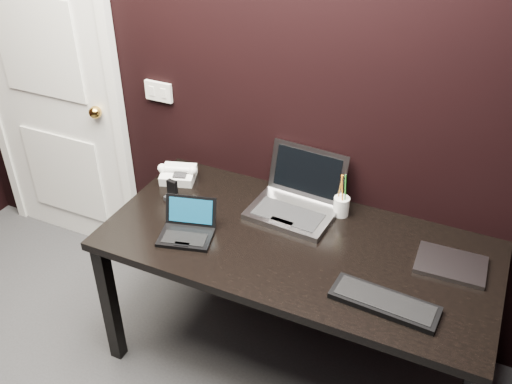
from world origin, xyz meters
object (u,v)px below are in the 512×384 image
at_px(desk, 296,256).
at_px(closed_laptop, 451,264).
at_px(desk_phone, 178,174).
at_px(pen_cup, 341,205).
at_px(mobile_phone, 172,192).
at_px(netbook, 187,229).
at_px(ext_keyboard, 384,302).
at_px(door, 48,82).
at_px(silver_laptop, 296,201).

distance_m(desk, closed_laptop, 0.65).
distance_m(desk_phone, pen_cup, 0.84).
height_order(desk_phone, pen_cup, pen_cup).
bearing_deg(mobile_phone, pen_cup, 16.10).
height_order(netbook, ext_keyboard, netbook).
relative_size(netbook, ext_keyboard, 0.66).
height_order(netbook, desk_phone, netbook).
bearing_deg(desk, door, 167.18).
bearing_deg(pen_cup, netbook, -142.48).
relative_size(desk, netbook, 6.19).
height_order(door, silver_laptop, door).
height_order(desk, netbook, netbook).
bearing_deg(silver_laptop, ext_keyboard, -38.84).
bearing_deg(pen_cup, desk_phone, -175.63).
xyz_separation_m(door, silver_laptop, (1.55, -0.15, -0.25)).
bearing_deg(mobile_phone, netbook, -45.15).
relative_size(closed_laptop, mobile_phone, 2.78).
bearing_deg(closed_laptop, netbook, -165.77).
bearing_deg(desk_phone, silver_laptop, 0.45).
height_order(door, netbook, door).
xyz_separation_m(desk, desk_phone, (-0.73, 0.22, 0.11)).
bearing_deg(ext_keyboard, door, 164.36).
relative_size(door, mobile_phone, 20.84).
relative_size(mobile_phone, pen_cup, 0.48).
distance_m(door, silver_laptop, 1.58).
bearing_deg(mobile_phone, ext_keyboard, -13.52).
xyz_separation_m(desk, closed_laptop, (0.63, 0.12, 0.09)).
relative_size(netbook, pen_cup, 1.27).
relative_size(desk, closed_laptop, 5.95).
bearing_deg(netbook, door, 156.07).
bearing_deg(silver_laptop, netbook, -134.02).
xyz_separation_m(netbook, desk_phone, (-0.27, 0.37, 0.01)).
xyz_separation_m(closed_laptop, desk_phone, (-1.36, 0.09, 0.03)).
bearing_deg(ext_keyboard, closed_laptop, 59.85).
relative_size(netbook, silver_laptop, 0.68).
bearing_deg(silver_laptop, door, 174.32).
height_order(desk, silver_laptop, silver_laptop).
relative_size(desk, mobile_phone, 16.56).
bearing_deg(desk, pen_cup, 69.17).
xyz_separation_m(desk, netbook, (-0.46, -0.15, 0.11)).
relative_size(silver_laptop, desk_phone, 1.93).
distance_m(netbook, closed_laptop, 1.12).
height_order(ext_keyboard, closed_laptop, ext_keyboard).
xyz_separation_m(door, mobile_phone, (0.98, -0.32, -0.27)).
bearing_deg(closed_laptop, pen_cup, 163.29).
xyz_separation_m(closed_laptop, pen_cup, (-0.52, 0.16, 0.04)).
height_order(silver_laptop, desk_phone, silver_laptop).
bearing_deg(ext_keyboard, netbook, 176.45).
bearing_deg(door, ext_keyboard, -15.64).
relative_size(desk, ext_keyboard, 4.08).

